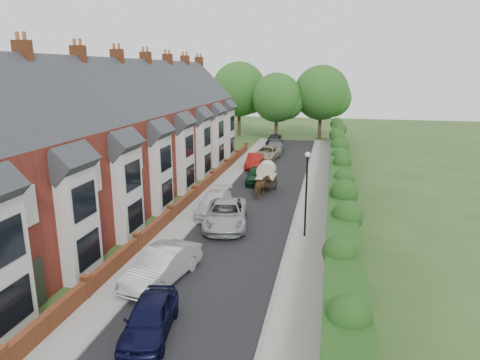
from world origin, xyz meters
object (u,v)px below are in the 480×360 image
object	(u,v)px
car_silver_a	(162,265)
car_green	(256,175)
car_navy	(150,318)
horse_cart	(266,174)
car_black	(274,140)
car_red	(255,161)
lamppost	(307,184)
car_silver_b	(226,214)
horse	(262,188)
car_grey	(274,148)
car_white	(214,204)
car_beige	(267,153)

from	to	relation	value
car_silver_a	car_green	size ratio (longest dim) A/B	1.17
car_navy	horse_cart	bearing A→B (deg)	77.45
car_navy	car_black	xyz separation A→B (m)	(-0.93, 41.84, 0.09)
car_red	lamppost	bearing A→B (deg)	-72.46
car_green	car_navy	bearing A→B (deg)	-95.53
car_silver_b	horse	distance (m)	6.64
car_silver_a	car_grey	world-z (taller)	car_silver_a
lamppost	car_grey	distance (m)	26.05
lamppost	horse	world-z (taller)	lamppost
car_navy	car_white	distance (m)	14.01
car_white	car_black	size ratio (longest dim) A/B	1.08
car_silver_a	car_beige	bearing A→B (deg)	100.32
car_silver_a	horse	bearing A→B (deg)	91.92
car_white	car_beige	size ratio (longest dim) A/B	0.96
car_navy	car_beige	world-z (taller)	car_beige
car_silver_a	car_white	size ratio (longest dim) A/B	0.97
car_white	car_green	bearing A→B (deg)	77.61
lamppost	car_red	world-z (taller)	lamppost
car_beige	horse_cart	bearing A→B (deg)	-74.86
car_green	car_beige	xyz separation A→B (m)	(-0.58, 10.20, 0.02)
car_green	horse_cart	distance (m)	2.71
car_silver_a	car_green	world-z (taller)	car_silver_a
car_navy	car_silver_b	distance (m)	11.78
horse_cart	lamppost	bearing A→B (deg)	-68.56
car_silver_b	car_white	world-z (taller)	car_silver_b
car_beige	horse	distance (m)	14.75
car_silver_b	car_green	bearing A→B (deg)	79.67
lamppost	car_silver_b	size ratio (longest dim) A/B	0.91
car_white	car_grey	distance (m)	22.32
car_silver_b	car_black	size ratio (longest dim) A/B	1.23
car_grey	car_black	size ratio (longest dim) A/B	1.09
car_grey	car_white	bearing A→B (deg)	-94.91
car_silver_a	car_silver_b	distance (m)	7.83
car_navy	horse_cart	distance (m)	20.47
lamppost	car_silver_b	bearing A→B (deg)	169.40
lamppost	horse_cart	world-z (taller)	lamppost
horse	car_silver_a	bearing A→B (deg)	91.64
car_silver_b	horse	world-z (taller)	horse
lamppost	car_red	size ratio (longest dim) A/B	1.22
car_grey	car_green	bearing A→B (deg)	-91.07
car_silver_a	car_grey	xyz separation A→B (m)	(0.96, 32.20, -0.06)
car_silver_a	car_beige	xyz separation A→B (m)	(0.58, 28.90, -0.07)
car_red	car_white	bearing A→B (deg)	-92.32
car_black	horse	world-z (taller)	horse
car_red	car_beige	bearing A→B (deg)	80.38
car_white	car_grey	xyz separation A→B (m)	(1.16, 22.29, 0.01)
car_silver_a	car_white	xyz separation A→B (m)	(-0.20, 9.91, -0.07)
car_green	car_black	xyz separation A→B (m)	(-0.95, 19.11, 0.08)
car_navy	car_red	world-z (taller)	car_red
car_silver_b	car_beige	size ratio (longest dim) A/B	1.09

